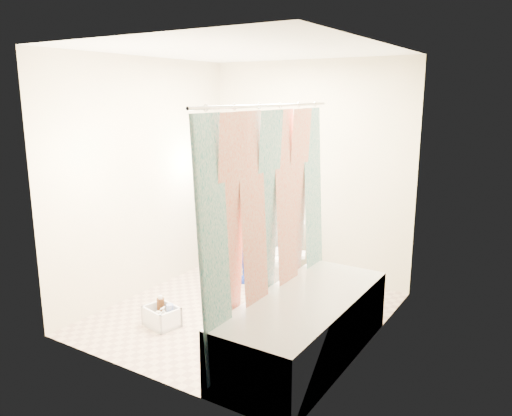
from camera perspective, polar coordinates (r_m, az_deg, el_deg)
The scene contains 14 objects.
floor at distance 4.85m, azimuth -1.34°, elevation -11.91°, with size 2.60×2.60×0.00m, color tan.
ceiling at distance 4.42m, azimuth -1.50°, elevation 17.62°, with size 2.40×2.60×0.02m, color white.
wall_back at distance 5.60m, azimuth 5.97°, elevation 4.23°, with size 2.40×0.02×2.40m, color beige.
wall_front at distance 3.50m, azimuth -13.25°, elevation -1.21°, with size 2.40×0.02×2.40m, color beige.
wall_left at distance 5.24m, azimuth -12.45°, elevation 3.40°, with size 0.02×2.60×2.40m, color beige.
wall_right at distance 3.96m, azimuth 13.21°, elevation 0.41°, with size 0.02×2.60×2.40m, color beige.
bathtub at distance 4.02m, azimuth 5.62°, elevation -13.22°, with size 0.70×1.75×0.50m.
curtain_rod at distance 3.77m, azimuth 1.61°, elevation 11.62°, with size 0.02×0.02×1.90m, color silver.
shower_curtain at distance 3.90m, azimuth 1.52°, elevation -2.16°, with size 0.06×1.75×1.80m, color white.
toilet at distance 5.34m, azimuth 3.35°, elevation -5.53°, with size 0.39×0.69×0.70m, color white.
tank_lid at distance 5.21m, azimuth 3.27°, elevation -5.28°, with size 0.43×0.19×0.03m, color white.
tank_internals at distance 5.42m, azimuth 3.10°, elevation -1.46°, with size 0.16×0.10×0.23m.
plumber at distance 5.46m, azimuth -1.19°, elevation -0.31°, with size 0.58×0.38×1.58m, color #0F149C.
cleaning_caddy at distance 4.64m, azimuth -10.66°, elevation -12.18°, with size 0.34×0.30×0.23m.
Camera 1 is at (2.44, -3.67, 2.03)m, focal length 35.00 mm.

